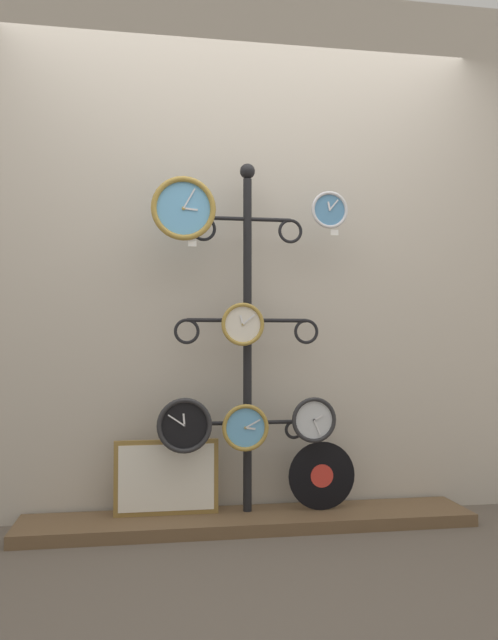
{
  "coord_description": "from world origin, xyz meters",
  "views": [
    {
      "loc": [
        -0.49,
        -2.67,
        0.91
      ],
      "look_at": [
        0.0,
        0.36,
        1.01
      ],
      "focal_mm": 35.0,
      "sensor_mm": 36.0,
      "label": 1
    }
  ],
  "objects_px": {
    "clock_top_right": "(329,210)",
    "vinyl_record": "(322,476)",
    "clock_bottom_left": "(184,425)",
    "clock_top_left": "(184,208)",
    "clock_bottom_center": "(245,428)",
    "display_stand": "(247,386)",
    "clock_bottom_right": "(314,420)",
    "clock_middle_center": "(243,324)",
    "picture_frame": "(167,477)"
  },
  "relations": [
    {
      "from": "clock_bottom_left",
      "to": "vinyl_record",
      "type": "xyz_separation_m",
      "value": [
        0.69,
        0.06,
        -0.27
      ]
    },
    {
      "from": "clock_top_right",
      "to": "clock_top_left",
      "type": "bearing_deg",
      "value": -178.05
    },
    {
      "from": "clock_top_right",
      "to": "display_stand",
      "type": "bearing_deg",
      "value": 169.18
    },
    {
      "from": "display_stand",
      "to": "clock_bottom_center",
      "type": "relative_size",
      "value": 7.86
    },
    {
      "from": "display_stand",
      "to": "clock_bottom_center",
      "type": "xyz_separation_m",
      "value": [
        -0.02,
        -0.08,
        -0.19
      ]
    },
    {
      "from": "display_stand",
      "to": "clock_top_right",
      "type": "xyz_separation_m",
      "value": [
        0.4,
        -0.08,
        0.88
      ]
    },
    {
      "from": "clock_top_right",
      "to": "picture_frame",
      "type": "bearing_deg",
      "value": 175.15
    },
    {
      "from": "clock_middle_center",
      "to": "clock_bottom_right",
      "type": "distance_m",
      "value": 0.59
    },
    {
      "from": "clock_top_left",
      "to": "picture_frame",
      "type": "xyz_separation_m",
      "value": [
        -0.07,
        0.09,
        -1.3
      ]
    },
    {
      "from": "clock_top_left",
      "to": "clock_top_right",
      "type": "bearing_deg",
      "value": 1.95
    },
    {
      "from": "clock_bottom_center",
      "to": "clock_bottom_right",
      "type": "distance_m",
      "value": 0.34
    },
    {
      "from": "display_stand",
      "to": "clock_bottom_left",
      "type": "height_order",
      "value": "display_stand"
    },
    {
      "from": "display_stand",
      "to": "clock_bottom_right",
      "type": "xyz_separation_m",
      "value": [
        0.32,
        -0.08,
        -0.16
      ]
    },
    {
      "from": "clock_middle_center",
      "to": "clock_bottom_center",
      "type": "height_order",
      "value": "clock_middle_center"
    },
    {
      "from": "clock_top_left",
      "to": "display_stand",
      "type": "bearing_deg",
      "value": 17.35
    },
    {
      "from": "clock_top_right",
      "to": "picture_frame",
      "type": "height_order",
      "value": "clock_top_right"
    },
    {
      "from": "display_stand",
      "to": "clock_top_right",
      "type": "bearing_deg",
      "value": -10.82
    },
    {
      "from": "display_stand",
      "to": "picture_frame",
      "type": "bearing_deg",
      "value": -178.69
    },
    {
      "from": "clock_bottom_center",
      "to": "vinyl_record",
      "type": "distance_m",
      "value": 0.47
    },
    {
      "from": "clock_top_right",
      "to": "vinyl_record",
      "type": "height_order",
      "value": "clock_top_right"
    },
    {
      "from": "display_stand",
      "to": "picture_frame",
      "type": "distance_m",
      "value": 0.59
    },
    {
      "from": "clock_top_left",
      "to": "clock_top_right",
      "type": "distance_m",
      "value": 0.73
    },
    {
      "from": "clock_middle_center",
      "to": "vinyl_record",
      "type": "xyz_separation_m",
      "value": [
        0.41,
        0.03,
        -0.76
      ]
    },
    {
      "from": "clock_top_right",
      "to": "clock_bottom_left",
      "type": "relative_size",
      "value": 0.72
    },
    {
      "from": "clock_top_right",
      "to": "clock_middle_center",
      "type": "relative_size",
      "value": 0.89
    },
    {
      "from": "vinyl_record",
      "to": "picture_frame",
      "type": "bearing_deg",
      "value": 177.48
    },
    {
      "from": "vinyl_record",
      "to": "picture_frame",
      "type": "xyz_separation_m",
      "value": [
        -0.77,
        0.03,
        0.01
      ]
    },
    {
      "from": "clock_bottom_right",
      "to": "clock_middle_center",
      "type": "bearing_deg",
      "value": 178.45
    },
    {
      "from": "clock_bottom_right",
      "to": "picture_frame",
      "type": "distance_m",
      "value": 0.77
    },
    {
      "from": "clock_bottom_left",
      "to": "clock_bottom_right",
      "type": "bearing_deg",
      "value": 2.29
    },
    {
      "from": "picture_frame",
      "to": "display_stand",
      "type": "bearing_deg",
      "value": 1.31
    },
    {
      "from": "clock_middle_center",
      "to": "clock_bottom_right",
      "type": "xyz_separation_m",
      "value": [
        0.35,
        -0.01,
        -0.47
      ]
    },
    {
      "from": "clock_top_left",
      "to": "picture_frame",
      "type": "relative_size",
      "value": 0.62
    },
    {
      "from": "clock_middle_center",
      "to": "clock_top_left",
      "type": "bearing_deg",
      "value": -174.2
    },
    {
      "from": "vinyl_record",
      "to": "clock_top_right",
      "type": "bearing_deg",
      "value": -44.92
    },
    {
      "from": "clock_bottom_center",
      "to": "display_stand",
      "type": "bearing_deg",
      "value": 74.11
    },
    {
      "from": "clock_top_left",
      "to": "vinyl_record",
      "type": "height_order",
      "value": "clock_top_left"
    },
    {
      "from": "clock_top_left",
      "to": "clock_top_right",
      "type": "relative_size",
      "value": 1.65
    },
    {
      "from": "clock_top_right",
      "to": "vinyl_record",
      "type": "relative_size",
      "value": 0.56
    },
    {
      "from": "clock_bottom_center",
      "to": "clock_bottom_right",
      "type": "bearing_deg",
      "value": -0.05
    },
    {
      "from": "display_stand",
      "to": "clock_middle_center",
      "type": "xyz_separation_m",
      "value": [
        -0.03,
        -0.07,
        0.31
      ]
    },
    {
      "from": "display_stand",
      "to": "clock_top_right",
      "type": "relative_size",
      "value": 9.51
    },
    {
      "from": "clock_middle_center",
      "to": "vinyl_record",
      "type": "relative_size",
      "value": 0.62
    },
    {
      "from": "clock_top_left",
      "to": "clock_middle_center",
      "type": "bearing_deg",
      "value": 5.8
    },
    {
      "from": "clock_top_left",
      "to": "clock_bottom_center",
      "type": "relative_size",
      "value": 1.36
    },
    {
      "from": "clock_bottom_left",
      "to": "vinyl_record",
      "type": "distance_m",
      "value": 0.74
    },
    {
      "from": "clock_middle_center",
      "to": "display_stand",
      "type": "bearing_deg",
      "value": 64.26
    },
    {
      "from": "display_stand",
      "to": "picture_frame",
      "type": "relative_size",
      "value": 3.57
    },
    {
      "from": "clock_bottom_left",
      "to": "clock_bottom_right",
      "type": "distance_m",
      "value": 0.64
    },
    {
      "from": "clock_bottom_center",
      "to": "clock_bottom_left",
      "type": "bearing_deg",
      "value": -175.02
    }
  ]
}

